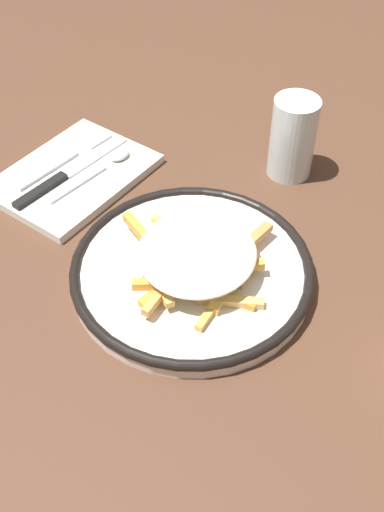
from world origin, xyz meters
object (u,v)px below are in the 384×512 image
object	(u,v)px
fries_heap	(195,257)
fork	(66,159)
water_glass	(293,138)
plate	(192,270)
knife	(63,177)
spoon	(103,166)
napkin	(73,175)

from	to	relation	value
fries_heap	fork	xyz separation A→B (m)	(-0.29, 0.05, -0.03)
fries_heap	water_glass	distance (m)	0.26
water_glass	plate	bearing A→B (deg)	-83.84
knife	spoon	size ratio (longest dim) A/B	1.38
fork	spoon	size ratio (longest dim) A/B	1.16
fork	fries_heap	bearing A→B (deg)	-10.25
plate	napkin	size ratio (longest dim) A/B	1.36
plate	fork	bearing A→B (deg)	170.09
fries_heap	fork	distance (m)	0.30
fork	spoon	bearing A→B (deg)	21.83
fries_heap	spoon	xyz separation A→B (m)	(-0.24, 0.08, -0.03)
spoon	knife	bearing A→B (deg)	-117.75
knife	spoon	bearing A→B (deg)	62.25
plate	fries_heap	world-z (taller)	fries_heap
napkin	knife	bearing A→B (deg)	-89.27
fork	water_glass	world-z (taller)	water_glass
spoon	water_glass	bearing A→B (deg)	41.99
fries_heap	water_glass	world-z (taller)	water_glass
napkin	spoon	xyz separation A→B (m)	(0.03, 0.03, 0.01)
napkin	water_glass	size ratio (longest dim) A/B	1.83
water_glass	fries_heap	bearing A→B (deg)	-82.35
plate	knife	bearing A→B (deg)	175.82
water_glass	knife	bearing A→B (deg)	-134.35
water_glass	fork	bearing A→B (deg)	-141.67
fries_heap	knife	distance (m)	0.27
plate	spoon	bearing A→B (deg)	162.42
plate	fries_heap	distance (m)	0.03
napkin	fork	bearing A→B (deg)	156.51
napkin	knife	size ratio (longest dim) A/B	1.05
knife	water_glass	xyz separation A→B (m)	(0.23, 0.24, 0.04)
plate	fries_heap	xyz separation A→B (m)	(0.01, -0.00, 0.03)
napkin	fork	xyz separation A→B (m)	(-0.03, 0.01, 0.01)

